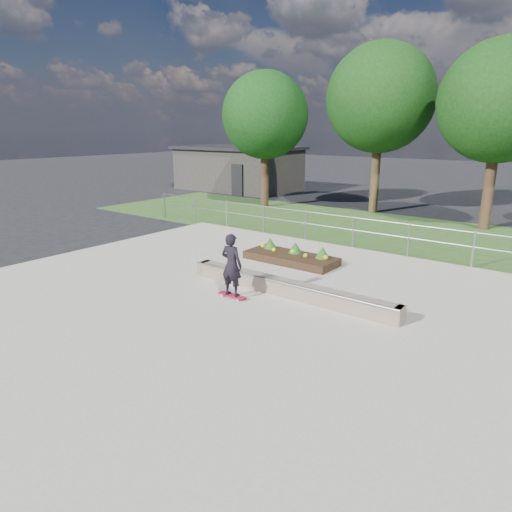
# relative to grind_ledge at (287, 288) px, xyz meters

# --- Properties ---
(ground) EXTENTS (120.00, 120.00, 0.00)m
(ground) POSITION_rel_grind_ledge_xyz_m (-0.88, -1.93, -0.26)
(ground) COLOR black
(ground) RESTS_ON ground
(grass_verge) EXTENTS (30.00, 8.00, 0.02)m
(grass_verge) POSITION_rel_grind_ledge_xyz_m (-0.88, 9.07, -0.25)
(grass_verge) COLOR #2D5020
(grass_verge) RESTS_ON ground
(concrete_slab) EXTENTS (15.00, 15.00, 0.06)m
(concrete_slab) POSITION_rel_grind_ledge_xyz_m (-0.88, -1.93, -0.23)
(concrete_slab) COLOR #A29B90
(concrete_slab) RESTS_ON ground
(fence) EXTENTS (20.06, 0.06, 1.20)m
(fence) POSITION_rel_grind_ledge_xyz_m (-0.88, 5.57, 0.51)
(fence) COLOR gray
(fence) RESTS_ON ground
(building) EXTENTS (8.40, 5.40, 3.00)m
(building) POSITION_rel_grind_ledge_xyz_m (-14.88, 16.07, 1.25)
(building) COLOR #292725
(building) RESTS_ON ground
(tree_far_left) EXTENTS (4.55, 4.55, 7.15)m
(tree_far_left) POSITION_rel_grind_ledge_xyz_m (-8.88, 11.07, 4.59)
(tree_far_left) COLOR #311E13
(tree_far_left) RESTS_ON ground
(tree_mid_left) EXTENTS (5.25, 5.25, 8.25)m
(tree_mid_left) POSITION_rel_grind_ledge_xyz_m (-3.38, 13.07, 5.34)
(tree_mid_left) COLOR #352615
(tree_mid_left) RESTS_ON ground
(tree_mid_right) EXTENTS (4.90, 4.90, 7.70)m
(tree_mid_right) POSITION_rel_grind_ledge_xyz_m (2.12, 12.07, 4.97)
(tree_mid_right) COLOR #352015
(tree_mid_right) RESTS_ON ground
(grind_ledge) EXTENTS (6.00, 0.44, 0.43)m
(grind_ledge) POSITION_rel_grind_ledge_xyz_m (0.00, 0.00, 0.00)
(grind_ledge) COLOR #6B5E4E
(grind_ledge) RESTS_ON concrete_slab
(planter_bed) EXTENTS (3.00, 1.20, 0.61)m
(planter_bed) POSITION_rel_grind_ledge_xyz_m (-1.63, 2.69, -0.02)
(planter_bed) COLOR black
(planter_bed) RESTS_ON concrete_slab
(skateboarder) EXTENTS (0.80, 0.43, 1.67)m
(skateboarder) POSITION_rel_grind_ledge_xyz_m (-1.03, -0.97, 0.66)
(skateboarder) COLOR white
(skateboarder) RESTS_ON concrete_slab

